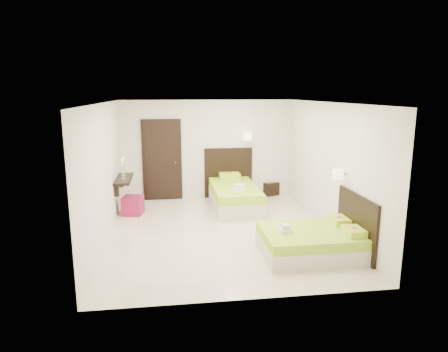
{
  "coord_description": "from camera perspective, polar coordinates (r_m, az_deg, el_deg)",
  "views": [
    {
      "loc": [
        -1.01,
        -7.68,
        2.81
      ],
      "look_at": [
        0.1,
        0.3,
        1.1
      ],
      "focal_mm": 32.0,
      "sensor_mm": 36.0,
      "label": 1
    }
  ],
  "objects": [
    {
      "name": "ottoman",
      "position": [
        9.54,
        -12.88,
        -4.1
      ],
      "size": [
        0.51,
        0.51,
        0.43
      ],
      "primitive_type": "cube",
      "rotation": [
        0.0,
        0.0,
        -0.2
      ],
      "color": "maroon",
      "rests_on": "ground"
    },
    {
      "name": "door",
      "position": [
        10.53,
        -8.84,
        2.21
      ],
      "size": [
        1.02,
        0.15,
        2.14
      ],
      "color": "black",
      "rests_on": "ground"
    },
    {
      "name": "floor",
      "position": [
        8.24,
        -0.41,
        -7.95
      ],
      "size": [
        5.5,
        5.5,
        0.0
      ],
      "primitive_type": "plane",
      "color": "beige",
      "rests_on": "ground"
    },
    {
      "name": "bed_single",
      "position": [
        9.89,
        1.46,
        -2.61
      ],
      "size": [
        1.29,
        2.14,
        1.77
      ],
      "color": "beige",
      "rests_on": "ground"
    },
    {
      "name": "bed_double",
      "position": [
        7.25,
        12.86,
        -8.97
      ],
      "size": [
        1.7,
        1.45,
        1.4
      ],
      "color": "beige",
      "rests_on": "ground"
    },
    {
      "name": "console_shelf",
      "position": [
        9.56,
        -14.19,
        -0.44
      ],
      "size": [
        0.35,
        1.2,
        0.78
      ],
      "color": "black",
      "rests_on": "ground"
    },
    {
      "name": "nightstand",
      "position": [
        11.14,
        6.56,
        -1.76
      ],
      "size": [
        0.51,
        0.49,
        0.36
      ],
      "primitive_type": "cube",
      "rotation": [
        0.0,
        0.0,
        0.41
      ],
      "color": "black",
      "rests_on": "ground"
    }
  ]
}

